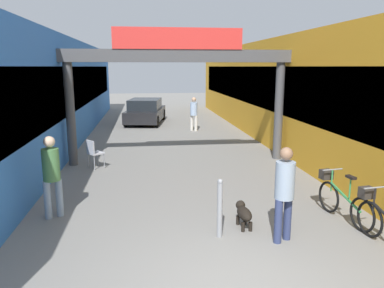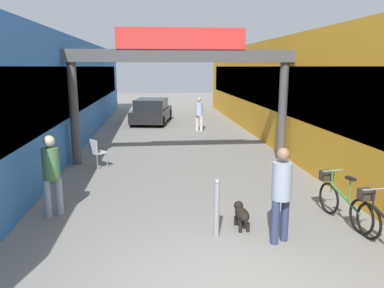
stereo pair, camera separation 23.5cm
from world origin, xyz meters
The scene contains 11 objects.
storefront_left centered at (-5.09, 11.00, 2.04)m, with size 3.00×26.00×4.09m.
storefront_right centered at (5.09, 11.00, 2.04)m, with size 3.00×26.00×4.09m.
arcade_sign_gateway centered at (0.00, 7.57, 3.00)m, with size 7.40×0.47×4.22m.
pedestrian_with_dog centered at (1.31, 1.66, 0.98)m, with size 0.46×0.46×1.72m.
pedestrian_companion centered at (-2.97, 3.30, 0.98)m, with size 0.46×0.46×1.71m.
pedestrian_carrying_crate centered at (1.29, 13.47, 0.92)m, with size 0.48×0.48×1.62m.
dog_on_leash centered at (0.78, 2.34, 0.28)m, with size 0.27×0.63×0.46m.
bicycle_green_second centered at (2.84, 2.46, 0.44)m, with size 0.46×1.68×0.98m.
bollard_post_metal centered at (0.23, 1.97, 0.56)m, with size 0.10×0.10×1.10m.
cafe_chair_aluminium_nearer centered at (-2.64, 7.05, 0.54)m, with size 0.56×0.56×0.89m.
parked_car_black centered at (-1.01, 16.35, 0.64)m, with size 2.38×4.23×1.33m.
Camera 1 is at (-1.08, -4.29, 3.06)m, focal length 35.00 mm.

